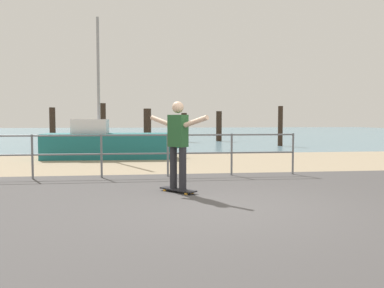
{
  "coord_description": "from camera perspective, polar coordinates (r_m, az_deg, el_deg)",
  "views": [
    {
      "loc": [
        -1.35,
        -6.1,
        1.4
      ],
      "look_at": [
        -0.34,
        2.0,
        0.9
      ],
      "focal_mm": 37.83,
      "sensor_mm": 36.0,
      "label": 1
    }
  ],
  "objects": [
    {
      "name": "groyne_post_5",
      "position": [
        21.33,
        12.34,
        2.47
      ],
      "size": [
        0.25,
        0.25,
        2.07
      ],
      "primitive_type": "cylinder",
      "color": "#332319",
      "rests_on": "ground"
    },
    {
      "name": "groyne_post_4",
      "position": [
        25.49,
        3.82,
        2.51
      ],
      "size": [
        0.35,
        0.35,
        1.9
      ],
      "primitive_type": "cylinder",
      "color": "#332319",
      "rests_on": "ground"
    },
    {
      "name": "sea_surface",
      "position": [
        41.14,
        -5.27,
        1.56
      ],
      "size": [
        72.0,
        50.0,
        0.04
      ],
      "primitive_type": "cube",
      "color": "slate",
      "rests_on": "ground"
    },
    {
      "name": "groyne_post_3",
      "position": [
        24.62,
        -1.13,
        2.33
      ],
      "size": [
        0.34,
        0.34,
        1.78
      ],
      "primitive_type": "cylinder",
      "color": "#332319",
      "rests_on": "ground"
    },
    {
      "name": "groyne_post_2",
      "position": [
        21.47,
        -6.31,
        2.37
      ],
      "size": [
        0.4,
        0.4,
        1.96
      ],
      "primitive_type": "cylinder",
      "color": "#332319",
      "rests_on": "ground"
    },
    {
      "name": "ground_plane",
      "position": [
        5.46,
        7.58,
        -11.4
      ],
      "size": [
        24.0,
        10.0,
        0.04
      ],
      "primitive_type": "cube",
      "color": "#474444",
      "rests_on": "ground"
    },
    {
      "name": "beach_strip",
      "position": [
        13.24,
        -1.25,
        -2.55
      ],
      "size": [
        24.0,
        6.0,
        0.04
      ],
      "primitive_type": "cube",
      "color": "tan",
      "rests_on": "ground"
    },
    {
      "name": "sailboat",
      "position": [
        14.54,
        -11.15,
        -0.02
      ],
      "size": [
        4.99,
        1.56,
        4.93
      ],
      "color": "#19666B",
      "rests_on": "ground"
    },
    {
      "name": "groyne_post_1",
      "position": [
        21.32,
        -12.4,
        2.66
      ],
      "size": [
        0.28,
        0.28,
        2.22
      ],
      "primitive_type": "cylinder",
      "color": "#332319",
      "rests_on": "ground"
    },
    {
      "name": "railing_fence",
      "position": [
        9.88,
        -17.2,
        -0.73
      ],
      "size": [
        11.04,
        0.05,
        1.05
      ],
      "color": "slate",
      "rests_on": "ground"
    },
    {
      "name": "skateboard",
      "position": [
        7.7,
        -1.98,
        -6.47
      ],
      "size": [
        0.68,
        0.73,
        0.08
      ],
      "color": "black",
      "rests_on": "ground"
    },
    {
      "name": "groyne_post_0",
      "position": [
        20.42,
        -19.06,
        2.15
      ],
      "size": [
        0.28,
        0.28,
        1.96
      ],
      "primitive_type": "cylinder",
      "color": "#332319",
      "rests_on": "ground"
    },
    {
      "name": "skateboarder",
      "position": [
        7.59,
        -2.0,
        0.61
      ],
      "size": [
        1.02,
        1.15,
        1.65
      ],
      "color": "#26262B",
      "rests_on": "skateboard"
    }
  ]
}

